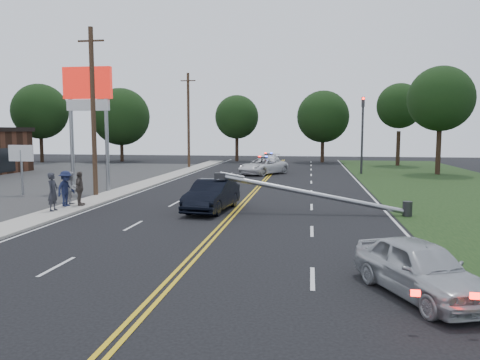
% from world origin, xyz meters
% --- Properties ---
extents(ground, '(120.00, 120.00, 0.00)m').
position_xyz_m(ground, '(0.00, 0.00, 0.00)').
color(ground, black).
rests_on(ground, ground).
extents(sidewalk, '(1.80, 70.00, 0.12)m').
position_xyz_m(sidewalk, '(-8.40, 10.00, 0.06)').
color(sidewalk, '#A9A398').
rests_on(sidewalk, ground).
extents(centerline_yellow, '(0.36, 80.00, 0.00)m').
position_xyz_m(centerline_yellow, '(0.00, 10.00, 0.01)').
color(centerline_yellow, gold).
rests_on(centerline_yellow, ground).
extents(pylon_sign, '(3.20, 0.35, 8.00)m').
position_xyz_m(pylon_sign, '(-10.50, 14.00, 6.00)').
color(pylon_sign, gray).
rests_on(pylon_sign, ground).
extents(small_sign, '(1.60, 0.14, 3.10)m').
position_xyz_m(small_sign, '(-14.00, 12.00, 2.33)').
color(small_sign, gray).
rests_on(small_sign, ground).
extents(traffic_signal, '(0.28, 0.41, 7.05)m').
position_xyz_m(traffic_signal, '(8.30, 30.00, 4.21)').
color(traffic_signal, '#2D2D30').
rests_on(traffic_signal, ground).
extents(fallen_streetlight, '(9.36, 0.44, 1.91)m').
position_xyz_m(fallen_streetlight, '(4.19, 8.00, 0.92)').
color(fallen_streetlight, '#2D2D30').
rests_on(fallen_streetlight, ground).
extents(utility_pole_mid, '(1.60, 0.28, 10.00)m').
position_xyz_m(utility_pole_mid, '(-9.20, 12.00, 5.08)').
color(utility_pole_mid, '#382619').
rests_on(utility_pole_mid, ground).
extents(utility_pole_far, '(1.60, 0.28, 10.00)m').
position_xyz_m(utility_pole_far, '(-9.20, 34.00, 5.08)').
color(utility_pole_far, '#382619').
rests_on(utility_pole_far, ground).
extents(tree_4, '(6.89, 6.89, 9.86)m').
position_xyz_m(tree_4, '(-30.15, 40.56, 6.40)').
color(tree_4, black).
rests_on(tree_4, ground).
extents(tree_5, '(7.39, 7.39, 9.48)m').
position_xyz_m(tree_5, '(-20.75, 43.69, 5.78)').
color(tree_5, black).
rests_on(tree_5, ground).
extents(tree_6, '(5.68, 5.68, 8.62)m').
position_xyz_m(tree_6, '(-5.98, 46.43, 5.76)').
color(tree_6, black).
rests_on(tree_6, ground).
extents(tree_7, '(6.52, 6.52, 9.01)m').
position_xyz_m(tree_7, '(5.11, 45.80, 5.74)').
color(tree_7, black).
rests_on(tree_7, ground).
extents(tree_8, '(5.10, 5.10, 9.33)m').
position_xyz_m(tree_8, '(13.51, 41.12, 6.76)').
color(tree_8, black).
rests_on(tree_8, ground).
extents(tree_9, '(5.84, 5.84, 9.77)m').
position_xyz_m(tree_9, '(15.13, 30.39, 6.83)').
color(tree_9, black).
rests_on(tree_9, ground).
extents(crashed_sedan, '(2.15, 4.86, 1.55)m').
position_xyz_m(crashed_sedan, '(-1.21, 8.11, 0.78)').
color(crashed_sedan, black).
rests_on(crashed_sedan, ground).
extents(waiting_sedan, '(3.11, 4.34, 1.37)m').
position_xyz_m(waiting_sedan, '(6.23, -2.96, 0.69)').
color(waiting_sedan, '#AEB3B7').
rests_on(waiting_sedan, ground).
extents(emergency_a, '(4.80, 5.82, 1.48)m').
position_xyz_m(emergency_a, '(-0.67, 28.07, 0.74)').
color(emergency_a, silver).
rests_on(emergency_a, ground).
extents(emergency_b, '(2.46, 5.30, 1.50)m').
position_xyz_m(emergency_b, '(-0.78, 34.84, 0.75)').
color(emergency_b, silver).
rests_on(emergency_b, ground).
extents(bystander_a, '(0.46, 0.69, 1.85)m').
position_xyz_m(bystander_a, '(-8.63, 6.31, 1.05)').
color(bystander_a, '#27282F').
rests_on(bystander_a, sidewalk).
extents(bystander_b, '(0.67, 0.85, 1.72)m').
position_xyz_m(bystander_b, '(-8.74, 8.26, 0.98)').
color(bystander_b, '#B1B1B6').
rests_on(bystander_b, sidewalk).
extents(bystander_c, '(0.88, 1.28, 1.82)m').
position_xyz_m(bystander_c, '(-8.74, 7.72, 1.03)').
color(bystander_c, '#192040').
rests_on(bystander_c, sidewalk).
extents(bystander_d, '(0.64, 1.10, 1.77)m').
position_xyz_m(bystander_d, '(-8.15, 8.02, 1.00)').
color(bystander_d, '#524841').
rests_on(bystander_d, sidewalk).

